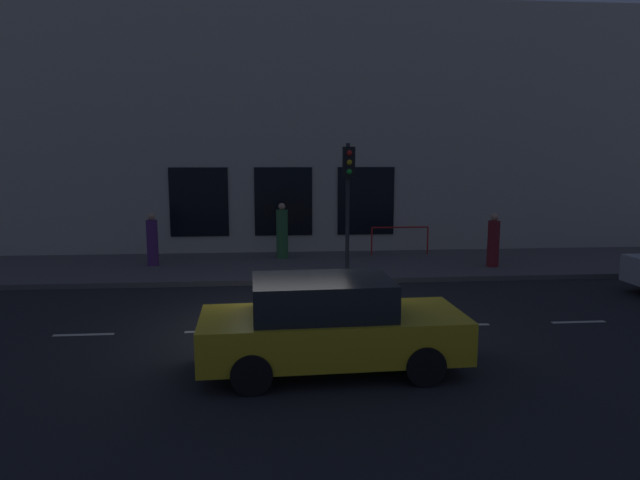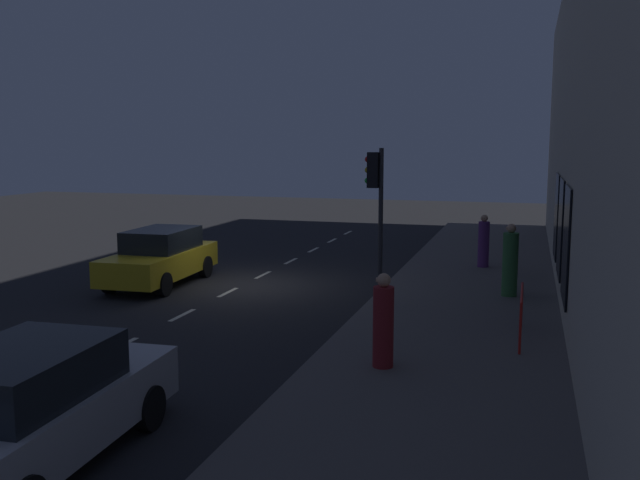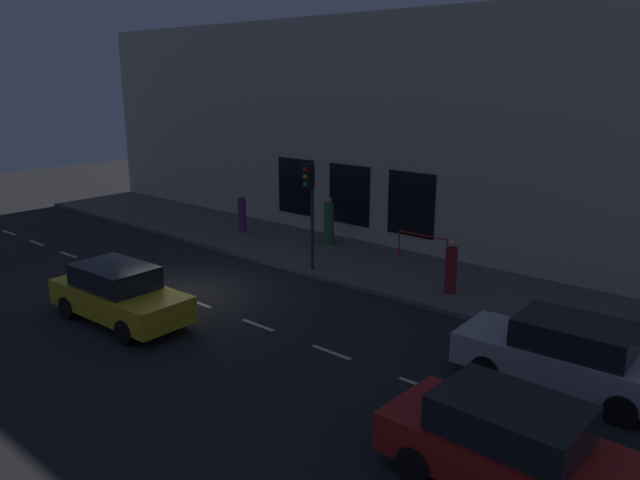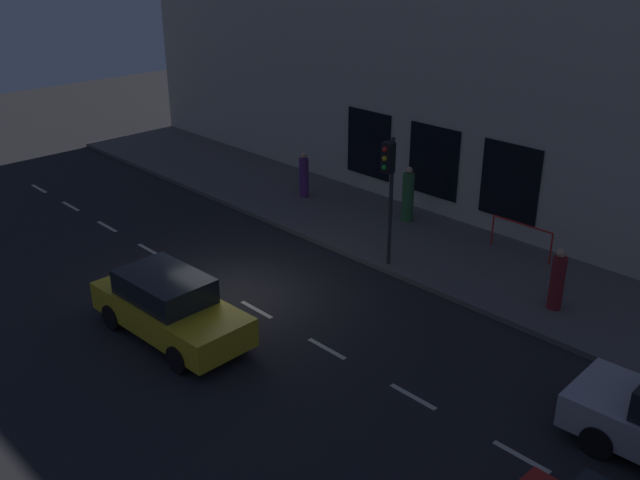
# 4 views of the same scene
# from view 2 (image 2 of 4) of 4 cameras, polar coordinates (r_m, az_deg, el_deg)

# --- Properties ---
(ground_plane) EXTENTS (60.00, 60.00, 0.00)m
(ground_plane) POSITION_cam_2_polar(r_m,az_deg,el_deg) (19.97, -6.36, -3.69)
(ground_plane) COLOR #232326
(sidewalk) EXTENTS (4.50, 32.00, 0.15)m
(sidewalk) POSITION_cam_2_polar(r_m,az_deg,el_deg) (18.47, 11.85, -4.54)
(sidewalk) COLOR #5B5654
(sidewalk) RESTS_ON ground
(building_facade) EXTENTS (0.65, 32.00, 8.83)m
(building_facade) POSITION_cam_2_polar(r_m,az_deg,el_deg) (18.01, 20.45, 8.70)
(building_facade) COLOR beige
(building_facade) RESTS_ON ground
(lane_centre_line) EXTENTS (0.12, 27.20, 0.01)m
(lane_centre_line) POSITION_cam_2_polar(r_m,az_deg,el_deg) (19.07, -7.53, -4.25)
(lane_centre_line) COLOR beige
(lane_centre_line) RESTS_ON ground
(traffic_light) EXTENTS (0.46, 0.32, 3.74)m
(traffic_light) POSITION_cam_2_polar(r_m,az_deg,el_deg) (16.67, 4.57, 4.03)
(traffic_light) COLOR #2D2D30
(traffic_light) RESTS_ON sidewalk
(parked_car_0) EXTENTS (2.01, 4.53, 1.58)m
(parked_car_0) POSITION_cam_2_polar(r_m,az_deg,el_deg) (9.54, -22.46, -12.54)
(parked_car_0) COLOR #B7B7BC
(parked_car_0) RESTS_ON ground
(parked_car_1) EXTENTS (1.95, 4.42, 1.58)m
(parked_car_1) POSITION_cam_2_polar(r_m,az_deg,el_deg) (20.34, -12.91, -1.37)
(parked_car_1) COLOR gold
(parked_car_1) RESTS_ON ground
(pedestrian_0) EXTENTS (0.41, 0.41, 1.85)m
(pedestrian_0) POSITION_cam_2_polar(r_m,az_deg,el_deg) (18.31, 15.26, -1.80)
(pedestrian_0) COLOR #336B38
(pedestrian_0) RESTS_ON sidewalk
(pedestrian_1) EXTENTS (0.49, 0.49, 1.64)m
(pedestrian_1) POSITION_cam_2_polar(r_m,az_deg,el_deg) (22.36, 13.21, -0.22)
(pedestrian_1) COLOR #5B2D70
(pedestrian_1) RESTS_ON sidewalk
(pedestrian_2) EXTENTS (0.37, 0.37, 1.66)m
(pedestrian_2) POSITION_cam_2_polar(r_m,az_deg,el_deg) (12.22, 5.19, -6.83)
(pedestrian_2) COLOR maroon
(pedestrian_2) RESTS_ON sidewalk
(red_railing) EXTENTS (0.05, 2.01, 0.97)m
(red_railing) POSITION_cam_2_polar(r_m,az_deg,el_deg) (14.35, 16.13, -5.08)
(red_railing) COLOR red
(red_railing) RESTS_ON sidewalk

